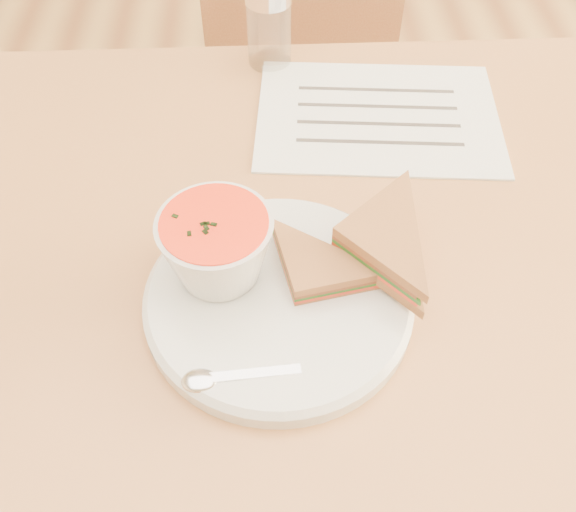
{
  "coord_description": "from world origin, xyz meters",
  "views": [
    {
      "loc": [
        -0.02,
        -0.46,
        1.26
      ],
      "look_at": [
        0.0,
        -0.08,
        0.8
      ],
      "focal_mm": 40.0,
      "sensor_mm": 36.0,
      "label": 1
    }
  ],
  "objects_px": {
    "soup_bowl": "(217,250)",
    "condiment_shaker": "(269,25)",
    "dining_table": "(285,391)",
    "plate": "(279,300)",
    "chair_far": "(310,128)"
  },
  "relations": [
    {
      "from": "dining_table",
      "to": "soup_bowl",
      "type": "height_order",
      "value": "soup_bowl"
    },
    {
      "from": "plate",
      "to": "condiment_shaker",
      "type": "xyz_separation_m",
      "value": [
        0.0,
        0.41,
        0.05
      ]
    },
    {
      "from": "dining_table",
      "to": "condiment_shaker",
      "type": "height_order",
      "value": "condiment_shaker"
    },
    {
      "from": "plate",
      "to": "condiment_shaker",
      "type": "distance_m",
      "value": 0.41
    },
    {
      "from": "chair_far",
      "to": "condiment_shaker",
      "type": "relative_size",
      "value": 8.16
    },
    {
      "from": "dining_table",
      "to": "plate",
      "type": "bearing_deg",
      "value": -95.24
    },
    {
      "from": "plate",
      "to": "condiment_shaker",
      "type": "height_order",
      "value": "condiment_shaker"
    },
    {
      "from": "chair_far",
      "to": "plate",
      "type": "xyz_separation_m",
      "value": [
        -0.08,
        -0.64,
        0.31
      ]
    },
    {
      "from": "soup_bowl",
      "to": "condiment_shaker",
      "type": "bearing_deg",
      "value": 81.33
    },
    {
      "from": "chair_far",
      "to": "condiment_shaker",
      "type": "xyz_separation_m",
      "value": [
        -0.08,
        -0.23,
        0.36
      ]
    },
    {
      "from": "dining_table",
      "to": "soup_bowl",
      "type": "xyz_separation_m",
      "value": [
        -0.07,
        -0.08,
        0.43
      ]
    },
    {
      "from": "chair_far",
      "to": "plate",
      "type": "relative_size",
      "value": 3.45
    },
    {
      "from": "plate",
      "to": "soup_bowl",
      "type": "distance_m",
      "value": 0.08
    },
    {
      "from": "soup_bowl",
      "to": "condiment_shaker",
      "type": "relative_size",
      "value": 0.99
    },
    {
      "from": "chair_far",
      "to": "condiment_shaker",
      "type": "bearing_deg",
      "value": 69.07
    }
  ]
}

